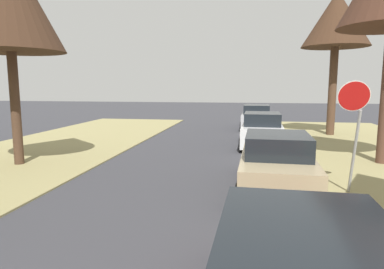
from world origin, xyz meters
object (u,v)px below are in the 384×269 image
(street_tree_right_far, at_px, (336,21))
(parked_sedan_tan, at_px, (276,164))
(parked_sedan_white, at_px, (262,131))
(parked_sedan_silver, at_px, (256,118))
(stop_sign_far, at_px, (354,112))

(street_tree_right_far, relative_size, parked_sedan_tan, 1.76)
(parked_sedan_white, relative_size, parked_sedan_silver, 1.00)
(parked_sedan_silver, bearing_deg, street_tree_right_far, -30.56)
(parked_sedan_tan, bearing_deg, stop_sign_far, 1.34)
(parked_sedan_tan, height_order, parked_sedan_white, same)
(street_tree_right_far, distance_m, parked_sedan_white, 7.97)
(parked_sedan_white, xyz_separation_m, parked_sedan_silver, (-0.12, 6.50, 0.00))
(stop_sign_far, bearing_deg, parked_sedan_white, 106.08)
(street_tree_right_far, xyz_separation_m, parked_sedan_silver, (-4.08, 2.41, -5.58))
(parked_sedan_white, height_order, parked_sedan_silver, same)
(stop_sign_far, bearing_deg, parked_sedan_silver, 98.99)
(stop_sign_far, height_order, parked_sedan_white, stop_sign_far)
(parked_sedan_tan, xyz_separation_m, parked_sedan_white, (-0.12, 7.00, 0.00))
(stop_sign_far, xyz_separation_m, parked_sedan_silver, (-2.13, 13.46, -1.42))
(street_tree_right_far, bearing_deg, parked_sedan_tan, -109.07)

